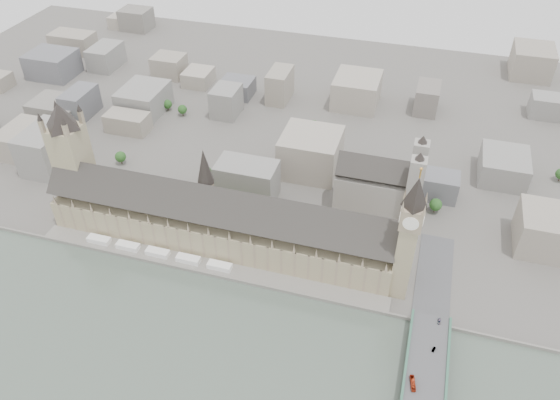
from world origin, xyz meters
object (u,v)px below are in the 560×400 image
(palace_of_westminster, at_px, (218,221))
(elizabeth_tower, at_px, (409,231))
(westminster_abbey, at_px, (381,186))
(car_approach, at_px, (439,321))
(car_silver, at_px, (434,349))
(victoria_tower, at_px, (71,155))
(red_bus_north, at_px, (413,383))

(palace_of_westminster, xyz_separation_m, elizabeth_tower, (138.00, -11.70, 35.38))
(westminster_abbey, distance_m, car_approach, 128.41)
(elizabeth_tower, bearing_deg, palace_of_westminster, 175.15)
(westminster_abbey, height_order, car_silver, westminster_abbey)
(car_silver, bearing_deg, victoria_tower, -176.76)
(westminster_abbey, bearing_deg, car_silver, -68.52)
(palace_of_westminster, height_order, westminster_abbey, westminster_abbey)
(palace_of_westminster, bearing_deg, car_silver, -20.70)
(red_bus_north, height_order, car_silver, red_bus_north)
(elizabeth_tower, height_order, westminster_abbey, elizabeth_tower)
(elizabeth_tower, distance_m, car_silver, 74.34)
(palace_of_westminster, height_order, elizabeth_tower, elizabeth_tower)
(westminster_abbey, relative_size, red_bus_north, 6.57)
(red_bus_north, relative_size, car_approach, 2.17)
(westminster_abbey, bearing_deg, red_bus_north, -75.07)
(victoria_tower, xyz_separation_m, car_approach, (288.91, -45.69, -44.26))
(red_bus_north, xyz_separation_m, car_approach, (11.85, 50.88, -0.75))
(car_approach, bearing_deg, victoria_tower, 171.57)
(car_silver, xyz_separation_m, car_approach, (1.83, 22.97, 0.03))
(palace_of_westminster, bearing_deg, red_bus_north, -30.21)
(palace_of_westminster, height_order, car_approach, palace_of_westminster)
(red_bus_north, bearing_deg, car_approach, 64.67)
(palace_of_westminster, height_order, victoria_tower, victoria_tower)
(red_bus_north, distance_m, car_approach, 52.25)
(car_approach, bearing_deg, westminster_abbey, 116.58)
(victoria_tower, relative_size, car_silver, 24.77)
(elizabeth_tower, bearing_deg, red_bus_north, -77.74)
(palace_of_westminster, xyz_separation_m, car_approach, (166.91, -39.39, -11.76))
(westminster_abbey, bearing_deg, car_approach, -63.98)
(victoria_tower, distance_m, red_bus_north, 296.63)
(palace_of_westminster, distance_m, red_bus_north, 179.77)
(victoria_tower, bearing_deg, car_approach, -8.99)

